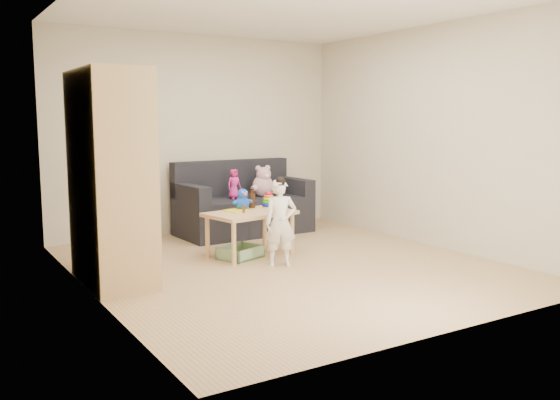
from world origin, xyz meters
TOP-DOWN VIEW (x-y plane):
  - room at (0.00, 0.00)m, footprint 4.50×4.50m
  - wardrobe at (-1.72, 0.30)m, footprint 0.54×1.08m
  - sofa at (0.43, 1.77)m, footprint 1.75×0.92m
  - play_table at (-0.13, 0.59)m, footprint 1.03×0.75m
  - storage_bin at (-0.28, 0.54)m, footprint 0.53×0.47m
  - toddler at (-0.07, 0.04)m, footprint 0.38×0.32m
  - pink_bear at (0.70, 1.75)m, footprint 0.35×0.31m
  - doll at (0.26, 1.73)m, footprint 0.20×0.15m
  - ring_stacker at (0.19, 0.73)m, footprint 0.16×0.16m
  - brown_bottle at (0.03, 0.84)m, footprint 0.08×0.08m
  - blue_plush at (-0.14, 0.75)m, footprint 0.23×0.20m
  - wooden_figure at (-0.23, 0.53)m, footprint 0.04×0.04m
  - yellow_book at (-0.24, 0.69)m, footprint 0.28×0.28m

SIDE VIEW (x-z plane):
  - storage_bin at x=-0.28m, z-range 0.00..0.13m
  - sofa at x=0.43m, z-range 0.00..0.48m
  - play_table at x=-0.13m, z-range 0.00..0.49m
  - toddler at x=-0.07m, z-range 0.00..0.87m
  - yellow_book at x=-0.24m, z-range 0.49..0.51m
  - wooden_figure at x=-0.23m, z-range 0.49..0.59m
  - ring_stacker at x=0.19m, z-range 0.47..0.66m
  - brown_bottle at x=0.03m, z-range 0.48..0.70m
  - blue_plush at x=-0.14m, z-range 0.49..0.74m
  - pink_bear at x=0.70m, z-range 0.48..0.83m
  - doll at x=0.26m, z-range 0.48..0.86m
  - wardrobe at x=-1.72m, z-range 0.00..1.94m
  - room at x=0.00m, z-range -0.95..3.55m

